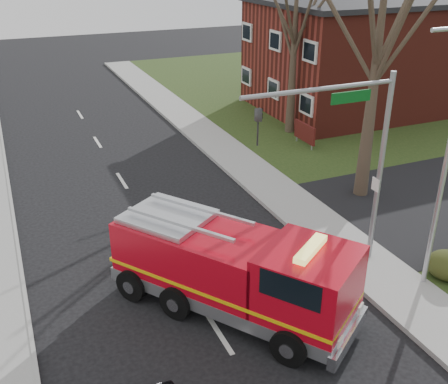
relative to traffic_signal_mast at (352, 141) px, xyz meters
name	(u,v)px	position (x,y,z in m)	size (l,w,h in m)	color
ground	(219,333)	(-5.21, -1.50, -4.71)	(120.00, 120.00, 0.00)	black
sidewalk_right	(389,282)	(0.99, -1.50, -4.63)	(2.40, 80.00, 0.15)	gray
brick_building	(372,54)	(13.79, 16.50, -1.05)	(15.40, 10.40, 7.25)	maroon
health_center_sign	(305,133)	(5.29, 11.00, -3.83)	(0.12, 2.00, 1.40)	#4D1312
bare_tree_near	(381,26)	(4.29, 4.50, 2.71)	(6.00, 6.00, 12.00)	#32281D
bare_tree_far	(295,22)	(5.79, 13.50, 1.78)	(5.25, 5.25, 10.50)	#32281D
traffic_signal_mast	(352,141)	(0.00, 0.00, 0.00)	(5.29, 0.18, 6.80)	gray
streetlight_pole	(445,158)	(1.93, -2.00, -0.16)	(1.48, 0.16, 8.40)	#B7BABF
fire_engine	(235,272)	(-4.32, -0.65, -3.34)	(6.36, 7.59, 3.02)	#BA0818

